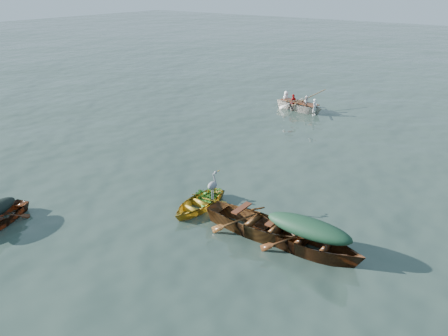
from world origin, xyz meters
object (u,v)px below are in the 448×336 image
object	(u,v)px
open_wooden_boat	(257,234)
heron	(212,189)
yellow_dinghy	(198,209)
green_tarp_boat	(306,252)
rowed_boat	(299,111)

from	to	relation	value
open_wooden_boat	heron	bearing A→B (deg)	82.90
yellow_dinghy	green_tarp_boat	size ratio (longest dim) A/B	0.65
green_tarp_boat	heron	xyz separation A→B (m)	(-3.38, 0.16, 0.83)
green_tarp_boat	open_wooden_boat	xyz separation A→B (m)	(-1.56, -0.05, 0.00)
green_tarp_boat	heron	bearing A→B (deg)	85.21
rowed_boat	heron	size ratio (longest dim) A/B	4.43
open_wooden_boat	heron	distance (m)	2.01
open_wooden_boat	rowed_boat	xyz separation A→B (m)	(-5.10, 12.35, 0.00)
green_tarp_boat	open_wooden_boat	size ratio (longest dim) A/B	0.94
green_tarp_boat	heron	world-z (taller)	heron
yellow_dinghy	open_wooden_boat	distance (m)	2.37
open_wooden_boat	heron	world-z (taller)	heron
yellow_dinghy	heron	bearing A→B (deg)	5.19
green_tarp_boat	open_wooden_boat	distance (m)	1.56
yellow_dinghy	green_tarp_boat	distance (m)	3.92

